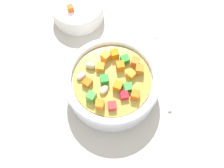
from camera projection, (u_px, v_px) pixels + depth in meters
The scene contains 4 objects.
ground_plane at pixel (112, 91), 57.29cm from camera, with size 140.00×140.00×2.00cm, color #BAB2A0.
soup_bowl_main at pixel (112, 83), 53.33cm from camera, with size 19.89×19.89×7.09cm.
spoon at pixel (161, 64), 58.58cm from camera, with size 18.29×14.52×0.90cm.
side_bowl_small at pixel (78, 9), 62.78cm from camera, with size 12.81×12.81×4.93cm.
Camera 1 is at (-18.70, -11.87, 51.86)cm, focal length 40.91 mm.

